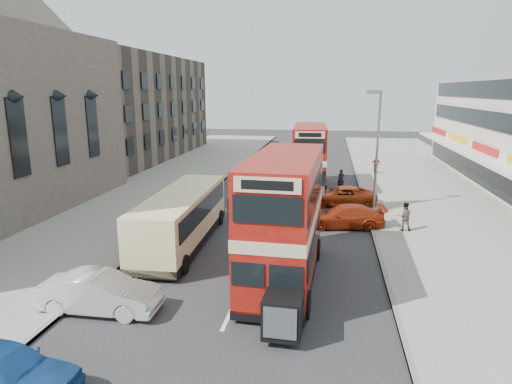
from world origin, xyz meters
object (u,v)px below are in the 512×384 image
Objects in this scene: car_right_a at (344,216)px; bus_second at (310,158)px; pedestrian_far at (376,165)px; pedestrian_near at (405,216)px; street_lamp at (377,141)px; coach at (182,216)px; cyclist at (341,185)px; car_right_b at (341,196)px; car_left_front at (100,293)px; bus_main at (284,219)px; car_left_near at (1,371)px.

bus_second is at bearing -172.63° from car_right_a.
pedestrian_near is at bearing -114.14° from pedestrian_far.
street_lamp is 6.29m from car_right_a.
coach is 5.22× the size of cyclist.
pedestrian_far reaches higher than car_right_b.
car_right_a is at bearing -124.89° from pedestrian_far.
car_right_b is at bearing 46.74° from coach.
car_left_front is at bearing -109.17° from cyclist.
coach is at bearing -69.94° from car_right_a.
bus_main is 17.69m from cyclist.
bus_main is at bearing -26.18° from car_right_a.
car_right_a is at bearing 102.32° from bus_second.
pedestrian_far is at bearing -88.48° from pedestrian_near.
coach reaches higher than car_left_front.
bus_second is 10.23m from pedestrian_far.
street_lamp reaches higher than car_left_front.
cyclist is (9.28, 21.24, -0.11)m from car_left_front.
car_left_front is (-11.35, -16.35, -4.03)m from street_lamp.
car_left_front is (-6.69, -22.01, -1.96)m from bus_second.
coach is (-10.71, -8.77, -3.22)m from street_lamp.
pedestrian_far is at bearing -101.59° from bus_main.
cyclist reaches higher than pedestrian_near.
car_right_a is 2.47× the size of cyclist.
bus_second reaches higher than pedestrian_near.
pedestrian_near is (12.06, 4.01, -0.57)m from coach.
street_lamp is at bearing 127.20° from bus_second.
bus_main is 0.97× the size of coach.
street_lamp is 20.31m from car_left_front.
pedestrian_near is at bearing -66.03° from cyclist.
car_left_front reaches higher than car_left_near.
bus_second is at bearing -9.97° from car_left_near.
cyclist is at bearing -97.10° from bus_main.
street_lamp is 13.51m from bus_main.
pedestrian_near is at bearing 117.73° from bus_second.
pedestrian_near is 0.87× the size of cyclist.
pedestrian_near reaches higher than car_right_a.
pedestrian_far is 9.48m from cyclist.
coach is 16.18m from cyclist.
car_right_a is (8.64, 4.45, -0.87)m from coach.
pedestrian_near is at bearing -74.13° from street_lamp.
coach reaches higher than car_left_near.
car_right_b is (9.23, 17.35, -0.06)m from car_left_front.
car_left_front is at bearing -44.83° from car_right_a.
bus_second is at bearing -58.12° from pedestrian_near.
pedestrian_far is at bearing -129.65° from bus_second.
street_lamp is at bearing -119.91° from pedestrian_far.
car_right_a is (-2.07, -4.31, -4.09)m from street_lamp.
car_left_near is 2.60× the size of pedestrian_near.
bus_main is 2.04× the size of car_right_a.
coach is (-5.84, 3.68, -1.24)m from bus_main.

